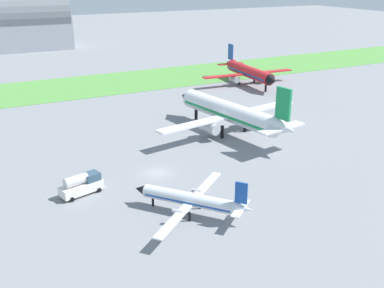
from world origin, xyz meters
The scene contains 6 objects.
ground_plane centered at (0.00, 0.00, 0.00)m, with size 600.00×600.00×0.00m, color gray.
grass_taxiway_strip centered at (0.00, 66.45, 0.04)m, with size 360.00×28.00×0.08m, color #549342.
airplane_foreground_turboprop centered at (-1.17, -14.79, 2.26)m, with size 16.63×14.90×6.17m.
airplane_midfield_jet centered at (21.35, 11.51, 4.48)m, with size 35.02×34.51×12.43m.
airplane_parked_jet_far centered at (49.19, 46.51, 3.73)m, with size 29.32×28.78×10.36m.
fuel_truck_near_gate centered at (-13.10, -1.87, 1.58)m, with size 6.90×4.05×3.29m.
Camera 1 is at (-26.35, -64.30, 31.60)m, focal length 42.44 mm.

